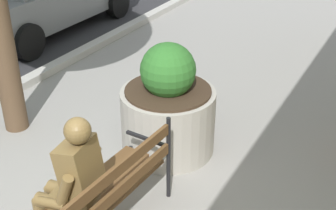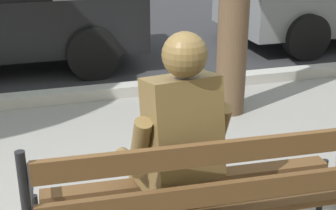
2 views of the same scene
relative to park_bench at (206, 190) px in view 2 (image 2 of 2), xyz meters
name	(u,v)px [view 2 (image 2 of 2)]	position (x,y,z in m)	size (l,w,h in m)	color
street_surface	(53,18)	(-0.26, 7.57, -0.54)	(60.00, 9.00, 0.01)	#2D2D30
curb_stone	(85,94)	(-0.26, 2.97, -0.48)	(60.00, 0.20, 0.12)	#B2AFA8
park_bench	(206,190)	(0.00, 0.00, 0.00)	(1.83, 0.63, 0.95)	brown
bronze_statue_seated	(173,153)	(-0.11, 0.21, 0.12)	(0.61, 0.82, 1.37)	brown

